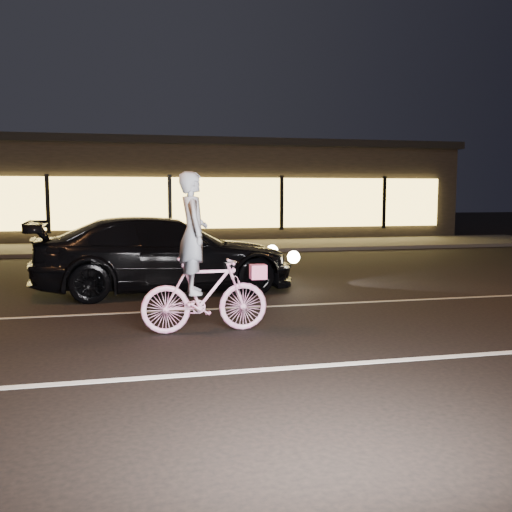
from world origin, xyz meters
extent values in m
plane|color=black|center=(0.00, 0.00, 0.00)|extent=(90.00, 90.00, 0.00)
cube|color=silver|center=(0.00, -1.50, 0.00)|extent=(60.00, 0.12, 0.01)
cube|color=gray|center=(0.00, 2.00, 0.00)|extent=(60.00, 0.10, 0.01)
cube|color=#383533|center=(0.00, 13.00, 0.06)|extent=(30.00, 4.00, 0.12)
cube|color=black|center=(0.00, 19.00, 2.00)|extent=(25.00, 8.00, 4.00)
cube|color=black|center=(0.00, 19.00, 4.05)|extent=(25.40, 8.40, 0.30)
cube|color=#F6CA56|center=(0.00, 14.90, 1.60)|extent=(23.00, 0.15, 2.00)
cube|color=black|center=(-4.50, 14.82, 1.60)|extent=(0.15, 0.08, 2.20)
cube|color=black|center=(0.00, 14.82, 1.60)|extent=(0.15, 0.08, 2.20)
cube|color=black|center=(4.50, 14.82, 1.60)|extent=(0.15, 0.08, 2.20)
cube|color=black|center=(9.00, 14.82, 1.60)|extent=(0.15, 0.08, 2.20)
imported|color=#F046A8|center=(-0.59, 0.40, 0.55)|extent=(1.82, 0.51, 1.09)
imported|color=white|center=(-0.74, 0.40, 1.43)|extent=(0.41, 0.63, 1.72)
cube|color=#FB4A87|center=(0.19, 0.40, 0.86)|extent=(0.23, 0.19, 0.21)
imported|color=black|center=(-0.91, 4.00, 0.76)|extent=(5.36, 2.48, 1.52)
sphere|color=#FFF2BF|center=(1.55, 4.87, 0.70)|extent=(0.25, 0.25, 0.25)
sphere|color=#FFF2BF|center=(1.65, 3.48, 0.70)|extent=(0.25, 0.25, 0.25)
camera|label=1|loc=(-1.65, -7.59, 1.99)|focal=40.00mm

